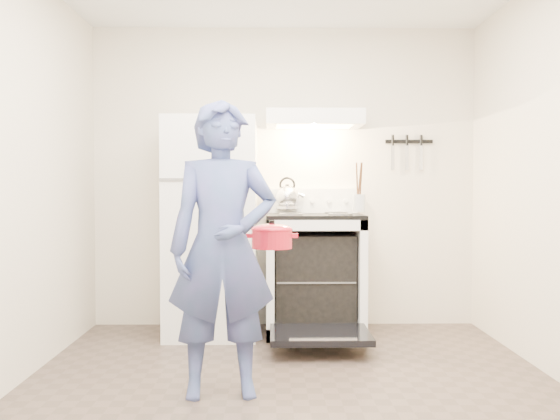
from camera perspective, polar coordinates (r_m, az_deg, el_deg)
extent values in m
plane|color=#4A3B34|center=(3.65, 1.07, -16.45)|extent=(3.60, 3.60, 0.00)
cube|color=beige|center=(5.26, 0.41, 3.02)|extent=(3.20, 0.02, 2.50)
cube|color=white|center=(4.94, -6.24, -1.56)|extent=(0.70, 0.70, 1.70)
cube|color=white|center=(5.00, 3.14, -6.01)|extent=(0.76, 0.65, 0.92)
cube|color=black|center=(4.95, 3.15, -0.56)|extent=(0.76, 0.65, 0.03)
cube|color=white|center=(5.24, 2.94, 0.84)|extent=(0.76, 0.07, 0.20)
cube|color=black|center=(4.48, 3.68, -11.32)|extent=(0.70, 0.54, 0.04)
cube|color=slate|center=(5.00, 3.14, -6.23)|extent=(0.60, 0.52, 0.01)
cube|color=white|center=(5.06, 3.11, 8.29)|extent=(0.76, 0.50, 0.12)
cube|color=black|center=(5.39, 11.71, 6.15)|extent=(0.40, 0.02, 0.03)
cylinder|color=#89674E|center=(5.05, 3.47, -6.00)|extent=(0.36, 0.36, 0.02)
cylinder|color=silver|center=(4.73, 7.25, 0.64)|extent=(0.11, 0.11, 0.13)
imported|color=navy|center=(3.48, -5.26, -3.52)|extent=(0.64, 0.46, 1.64)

